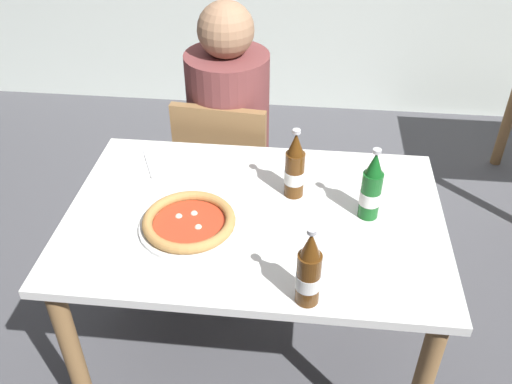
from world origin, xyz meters
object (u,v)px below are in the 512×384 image
Objects in this scene: dining_table_main at (254,241)px; diner_seated at (230,145)px; pizza_margherita_near at (189,223)px; napkin_with_cutlery at (143,163)px; beer_bottle_left at (309,272)px; beer_bottle_center at (295,168)px; chair_behind_table at (227,171)px; beer_bottle_right at (371,189)px.

diner_seated is (-0.18, 0.66, -0.05)m from dining_table_main.
pizza_margherita_near is 1.39× the size of napkin_with_cutlery.
beer_bottle_left and beer_bottle_center have the same top height.
diner_seated is 4.89× the size of beer_bottle_center.
pizza_margherita_near is at bearing -155.18° from dining_table_main.
pizza_margherita_near is 0.46m from beer_bottle_left.
pizza_margherita_near is (-0.19, -0.09, 0.14)m from dining_table_main.
diner_seated reaches higher than beer_bottle_left.
beer_bottle_left is at bearing 116.31° from chair_behind_table.
beer_bottle_right is at bearing -14.80° from napkin_with_cutlery.
diner_seated reaches higher than chair_behind_table.
chair_behind_table reaches higher than dining_table_main.
dining_table_main is 0.28m from beer_bottle_center.
beer_bottle_right is at bearing -19.94° from beer_bottle_center.
beer_bottle_left is at bearing -43.98° from napkin_with_cutlery.
diner_seated reaches higher than napkin_with_cutlery.
napkin_with_cutlery is at bearing 167.54° from beer_bottle_center.
beer_bottle_center and beer_bottle_right have the same top height.
napkin_with_cutlery reaches higher than dining_table_main.
beer_bottle_left is at bearing -115.44° from beer_bottle_right.
diner_seated is 0.67m from beer_bottle_center.
napkin_with_cutlery is (-0.43, 0.24, 0.12)m from dining_table_main.
beer_bottle_right is 1.11× the size of napkin_with_cutlery.
beer_bottle_center is at bearing 160.06° from beer_bottle_right.
pizza_margherita_near is 0.38m from beer_bottle_center.
pizza_margherita_near is 1.26× the size of beer_bottle_right.
diner_seated is at bearing 109.68° from beer_bottle_left.
chair_behind_table is 0.69m from beer_bottle_center.
beer_bottle_center is (0.12, 0.12, 0.22)m from dining_table_main.
chair_behind_table is 0.88m from beer_bottle_right.
beer_bottle_right is (0.36, 0.03, 0.22)m from dining_table_main.
beer_bottle_center is 1.00× the size of beer_bottle_right.
dining_table_main is at bearing -74.67° from diner_seated.
diner_seated is at bearing 59.50° from napkin_with_cutlery.
beer_bottle_right is at bearing -49.32° from diner_seated.
chair_behind_table is 0.52m from napkin_with_cutlery.
beer_bottle_left reaches higher than dining_table_main.
pizza_margherita_near is at bearing -146.11° from beer_bottle_center.
diner_seated is at bearing -92.11° from chair_behind_table.
dining_table_main is 4.86× the size of beer_bottle_center.
dining_table_main is 1.41× the size of chair_behind_table.
beer_bottle_center is 0.57m from napkin_with_cutlery.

